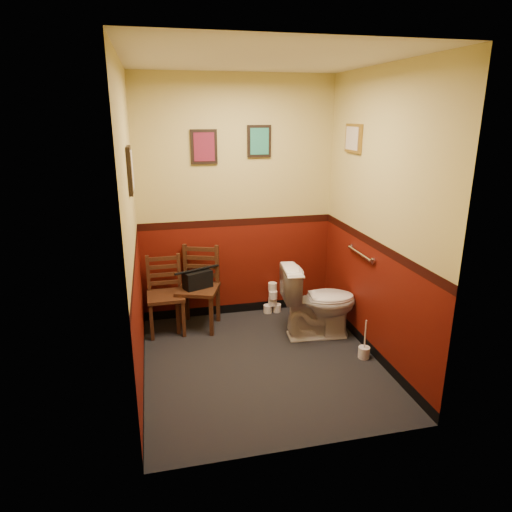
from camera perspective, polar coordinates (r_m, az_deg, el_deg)
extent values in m
cube|color=black|center=(4.50, 0.74, -13.20)|extent=(2.20, 2.40, 0.00)
cube|color=silver|center=(3.89, 0.90, 23.46)|extent=(2.20, 2.40, 0.00)
cube|color=#521007|center=(5.13, -2.40, 6.85)|extent=(2.20, 0.00, 2.70)
cube|color=#521007|center=(2.88, 6.51, -1.79)|extent=(2.20, 0.00, 2.70)
cube|color=#521007|center=(3.88, -15.21, 2.76)|extent=(0.00, 2.40, 2.70)
cube|color=#521007|center=(4.37, 15.01, 4.40)|extent=(0.00, 2.40, 2.70)
cylinder|color=silver|center=(4.67, 12.84, 0.30)|extent=(0.03, 0.50, 0.03)
cylinder|color=silver|center=(4.47, 14.44, -0.61)|extent=(0.02, 0.06, 0.06)
cylinder|color=silver|center=(4.89, 11.80, 1.15)|extent=(0.02, 0.06, 0.06)
cube|color=black|center=(4.98, -6.52, 13.40)|extent=(0.28, 0.03, 0.36)
cube|color=maroon|center=(4.97, -6.50, 13.39)|extent=(0.22, 0.01, 0.30)
cube|color=black|center=(5.08, 0.40, 14.15)|extent=(0.26, 0.03, 0.34)
cube|color=#28826C|center=(5.07, 0.44, 14.14)|extent=(0.20, 0.01, 0.28)
cube|color=black|center=(3.88, -15.49, 10.29)|extent=(0.03, 0.30, 0.38)
cube|color=#C4B69A|center=(3.88, -15.23, 10.31)|extent=(0.01, 0.24, 0.31)
cube|color=olive|center=(4.80, 12.10, 14.19)|extent=(0.03, 0.34, 0.28)
cube|color=#C4B69A|center=(4.80, 11.91, 14.19)|extent=(0.01, 0.28, 0.22)
imported|color=white|center=(4.88, 7.83, -5.69)|extent=(0.83, 0.51, 0.78)
cylinder|color=silver|center=(4.68, 13.34, -11.64)|extent=(0.11, 0.11, 0.11)
cylinder|color=silver|center=(4.59, 13.50, -9.60)|extent=(0.01, 0.01, 0.32)
cube|color=#4F2B17|center=(5.00, -11.22, -4.94)|extent=(0.39, 0.39, 0.04)
cube|color=#4F2B17|center=(4.93, -12.92, -8.04)|extent=(0.04, 0.04, 0.42)
cube|color=#4F2B17|center=(5.23, -13.01, -6.50)|extent=(0.04, 0.04, 0.42)
cube|color=#4F2B17|center=(4.94, -9.03, -7.75)|extent=(0.04, 0.04, 0.42)
cube|color=#4F2B17|center=(5.24, -9.36, -6.23)|extent=(0.04, 0.04, 0.42)
cube|color=#4F2B17|center=(5.09, -13.33, -2.20)|extent=(0.04, 0.03, 0.42)
cube|color=#4F2B17|center=(5.10, -9.60, -1.92)|extent=(0.04, 0.03, 0.42)
cube|color=#4F2B17|center=(5.13, -11.39, -3.28)|extent=(0.31, 0.03, 0.04)
cube|color=#4F2B17|center=(5.10, -11.45, -2.31)|extent=(0.31, 0.03, 0.04)
cube|color=#4F2B17|center=(5.07, -11.51, -1.32)|extent=(0.31, 0.03, 0.04)
cube|color=#4F2B17|center=(5.04, -11.57, -0.33)|extent=(0.31, 0.03, 0.04)
cube|color=#4F2B17|center=(5.03, -7.27, -4.15)|extent=(0.54, 0.54, 0.04)
cube|color=#4F2B17|center=(5.00, -9.69, -7.21)|extent=(0.05, 0.05, 0.45)
cube|color=#4F2B17|center=(5.32, -8.62, -5.61)|extent=(0.05, 0.05, 0.45)
cube|color=#4F2B17|center=(4.92, -5.60, -7.48)|extent=(0.05, 0.05, 0.45)
cube|color=#4F2B17|center=(5.24, -4.77, -5.83)|extent=(0.05, 0.05, 0.45)
cube|color=#4F2B17|center=(5.17, -8.83, -0.96)|extent=(0.05, 0.05, 0.45)
cube|color=#4F2B17|center=(5.08, -4.89, -1.12)|extent=(0.05, 0.05, 0.45)
cube|color=#4F2B17|center=(5.16, -6.82, -2.36)|extent=(0.33, 0.14, 0.05)
cube|color=#4F2B17|center=(5.13, -6.86, -1.30)|extent=(0.33, 0.14, 0.05)
cube|color=#4F2B17|center=(5.10, -6.90, -0.23)|extent=(0.33, 0.14, 0.05)
cube|color=#4F2B17|center=(5.07, -6.94, 0.85)|extent=(0.33, 0.14, 0.05)
cube|color=black|center=(4.99, -7.32, -2.93)|extent=(0.34, 0.26, 0.19)
cylinder|color=black|center=(4.95, -7.37, -1.70)|extent=(0.25, 0.13, 0.03)
cylinder|color=silver|center=(5.51, 1.48, -6.61)|extent=(0.10, 0.10, 0.09)
cylinder|color=silver|center=(5.54, 2.61, -6.49)|extent=(0.10, 0.10, 0.09)
cylinder|color=silver|center=(5.48, 2.08, -5.70)|extent=(0.10, 0.10, 0.09)
cylinder|color=silver|center=(5.43, 2.14, -4.87)|extent=(0.10, 0.10, 0.09)
cylinder|color=silver|center=(5.42, 2.08, -3.84)|extent=(0.10, 0.10, 0.09)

